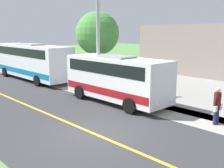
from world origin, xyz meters
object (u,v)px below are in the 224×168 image
(transit_bus_rear, at_px, (31,60))
(tree_curbside, at_px, (97,34))
(street_light_pole, at_px, (96,37))
(shuttle_bus_front, at_px, (116,77))
(pedestrian_with_bags, at_px, (217,105))

(transit_bus_rear, distance_m, tree_curbside, 7.09)
(transit_bus_rear, relative_size, street_light_pole, 1.44)
(shuttle_bus_front, bearing_deg, street_light_pole, -99.69)
(shuttle_bus_front, relative_size, pedestrian_with_bags, 4.07)
(shuttle_bus_front, bearing_deg, transit_bus_rear, -90.14)
(shuttle_bus_front, distance_m, transit_bus_rear, 11.23)
(transit_bus_rear, height_order, street_light_pole, street_light_pole)
(street_light_pole, xyz_separation_m, tree_curbside, (-2.53, -2.89, 0.15))
(pedestrian_with_bags, bearing_deg, street_light_pole, -88.37)
(pedestrian_with_bags, xyz_separation_m, tree_curbside, (-2.29, -11.51, 3.22))
(street_light_pole, bearing_deg, tree_curbside, -131.28)
(shuttle_bus_front, height_order, transit_bus_rear, transit_bus_rear)
(pedestrian_with_bags, bearing_deg, transit_bus_rear, -87.98)
(shuttle_bus_front, bearing_deg, pedestrian_with_bags, 95.86)
(shuttle_bus_front, xyz_separation_m, street_light_pole, (-0.40, -2.34, 2.43))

